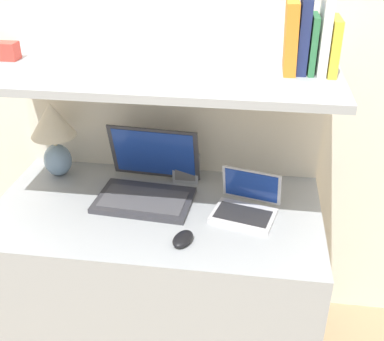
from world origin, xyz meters
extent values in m
cube|color=silver|center=(0.00, 0.75, 1.20)|extent=(6.00, 0.05, 2.40)
cube|color=#999EA3|center=(0.00, 0.34, 0.38)|extent=(1.30, 0.69, 0.76)
cube|color=silver|center=(0.00, 0.71, 0.64)|extent=(1.30, 0.04, 1.29)
cube|color=#999EA3|center=(0.00, 0.42, 1.30)|extent=(1.30, 0.62, 0.03)
ellipsoid|color=#7593B2|center=(-0.48, 0.56, 0.83)|extent=(0.12, 0.12, 0.14)
cylinder|color=tan|center=(-0.48, 0.56, 0.92)|extent=(0.02, 0.02, 0.05)
cone|color=beige|center=(-0.48, 0.56, 1.02)|extent=(0.19, 0.19, 0.15)
cube|color=#333338|center=(-0.05, 0.39, 0.77)|extent=(0.40, 0.28, 0.02)
cube|color=#47474C|center=(-0.06, 0.38, 0.78)|extent=(0.35, 0.20, 0.00)
cube|color=#333338|center=(-0.04, 0.55, 0.90)|extent=(0.39, 0.10, 0.25)
cube|color=navy|center=(-0.04, 0.54, 0.90)|extent=(0.35, 0.08, 0.22)
cube|color=silver|center=(0.35, 0.33, 0.77)|extent=(0.27, 0.22, 0.02)
cube|color=#232326|center=(0.35, 0.32, 0.78)|extent=(0.23, 0.16, 0.00)
cube|color=silver|center=(0.37, 0.43, 0.85)|extent=(0.24, 0.09, 0.15)
cube|color=navy|center=(0.37, 0.42, 0.85)|extent=(0.21, 0.08, 0.13)
ellipsoid|color=black|center=(0.14, 0.14, 0.77)|extent=(0.09, 0.12, 0.03)
cube|color=gray|center=(0.09, 0.59, 0.81)|extent=(0.11, 0.07, 0.11)
cube|color=#59595B|center=(0.09, 0.56, 0.81)|extent=(0.09, 0.00, 0.08)
cube|color=gold|center=(0.61, 0.42, 1.41)|extent=(0.03, 0.16, 0.18)
cube|color=silver|center=(0.57, 0.42, 1.44)|extent=(0.03, 0.15, 0.26)
cube|color=#2D7042|center=(0.54, 0.42, 1.41)|extent=(0.02, 0.13, 0.19)
cube|color=navy|center=(0.51, 0.42, 1.44)|extent=(0.03, 0.12, 0.24)
cube|color=orange|center=(0.47, 0.42, 1.43)|extent=(0.05, 0.16, 0.23)
cube|color=#CC3D33|center=(-0.54, 0.42, 1.35)|extent=(0.07, 0.06, 0.06)
camera|label=1|loc=(0.37, -1.22, 1.81)|focal=45.00mm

